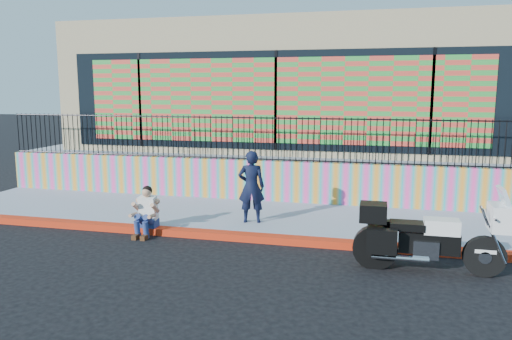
% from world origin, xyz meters
% --- Properties ---
extents(ground, '(90.00, 90.00, 0.00)m').
position_xyz_m(ground, '(0.00, 0.00, 0.00)').
color(ground, black).
rests_on(ground, ground).
extents(red_curb, '(16.00, 0.30, 0.15)m').
position_xyz_m(red_curb, '(0.00, 0.00, 0.07)').
color(red_curb, red).
rests_on(red_curb, ground).
extents(sidewalk, '(16.00, 3.00, 0.15)m').
position_xyz_m(sidewalk, '(0.00, 1.65, 0.07)').
color(sidewalk, '#8E98AB').
rests_on(sidewalk, ground).
extents(mural_wall, '(16.00, 0.20, 1.10)m').
position_xyz_m(mural_wall, '(0.00, 3.25, 0.70)').
color(mural_wall, '#FF43A2').
rests_on(mural_wall, sidewalk).
extents(metal_fence, '(15.80, 0.04, 1.20)m').
position_xyz_m(metal_fence, '(0.00, 3.25, 1.85)').
color(metal_fence, black).
rests_on(metal_fence, mural_wall).
extents(elevated_platform, '(16.00, 10.00, 1.25)m').
position_xyz_m(elevated_platform, '(0.00, 8.35, 0.62)').
color(elevated_platform, '#8E98AB').
rests_on(elevated_platform, ground).
extents(storefront_building, '(14.00, 8.06, 4.00)m').
position_xyz_m(storefront_building, '(0.00, 8.13, 3.25)').
color(storefront_building, tan).
rests_on(storefront_building, elevated_platform).
extents(police_motorcycle, '(2.52, 0.83, 1.57)m').
position_xyz_m(police_motorcycle, '(3.75, -1.00, 0.66)').
color(police_motorcycle, black).
rests_on(police_motorcycle, ground).
extents(police_officer, '(0.68, 0.53, 1.66)m').
position_xyz_m(police_officer, '(0.10, 0.94, 0.98)').
color(police_officer, black).
rests_on(police_officer, sidewalk).
extents(seated_man, '(0.54, 0.71, 1.06)m').
position_xyz_m(seated_man, '(-2.00, -0.19, 0.45)').
color(seated_man, navy).
rests_on(seated_man, ground).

